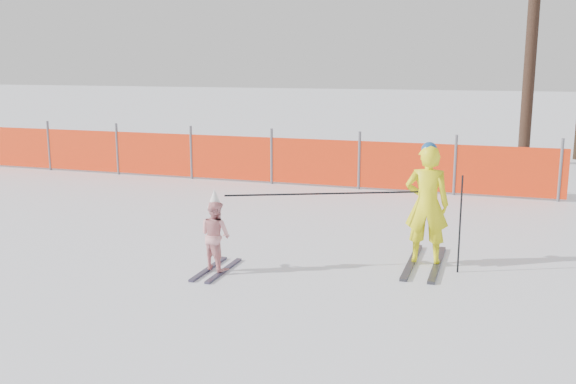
{
  "coord_description": "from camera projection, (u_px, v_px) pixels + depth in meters",
  "views": [
    {
      "loc": [
        2.63,
        -7.39,
        2.67
      ],
      "look_at": [
        0.0,
        0.5,
        1.0
      ],
      "focal_mm": 40.0,
      "sensor_mm": 36.0,
      "label": 1
    }
  ],
  "objects": [
    {
      "name": "adult",
      "position": [
        427.0,
        205.0,
        8.52
      ],
      "size": [
        0.6,
        1.61,
        1.67
      ],
      "color": "black",
      "rests_on": "ground"
    },
    {
      "name": "child",
      "position": [
        215.0,
        234.0,
        8.31
      ],
      "size": [
        0.55,
        1.04,
        1.09
      ],
      "color": "black",
      "rests_on": "ground"
    },
    {
      "name": "safety_fence",
      "position": [
        194.0,
        156.0,
        14.98
      ],
      "size": [
        16.19,
        0.06,
        1.25
      ],
      "color": "#595960",
      "rests_on": "ground"
    },
    {
      "name": "tree_trunks",
      "position": [
        573.0,
        50.0,
        16.99
      ],
      "size": [
        2.48,
        1.75,
        6.28
      ],
      "color": "#301F15",
      "rests_on": "ground"
    },
    {
      "name": "ski_poles",
      "position": [
        368.0,
        204.0,
        8.31
      ],
      "size": [
        2.91,
        1.06,
        1.28
      ],
      "color": "black",
      "rests_on": "ground"
    },
    {
      "name": "ground",
      "position": [
        276.0,
        276.0,
        8.22
      ],
      "size": [
        120.0,
        120.0,
        0.0
      ],
      "primitive_type": "plane",
      "color": "white",
      "rests_on": "ground"
    }
  ]
}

